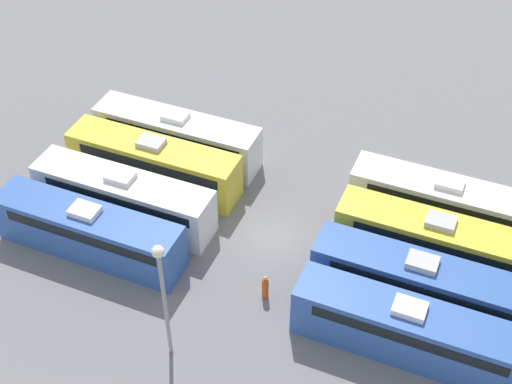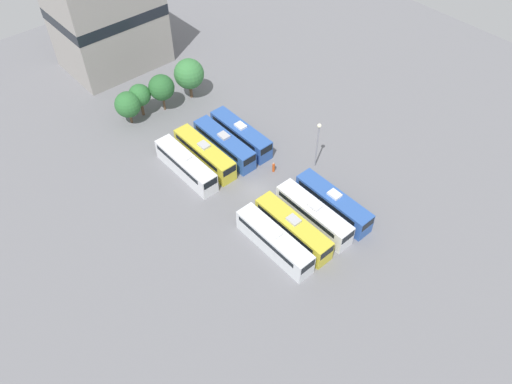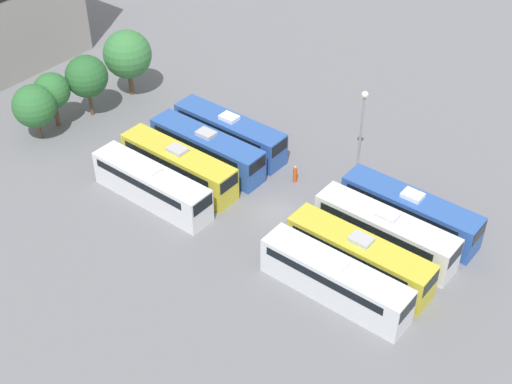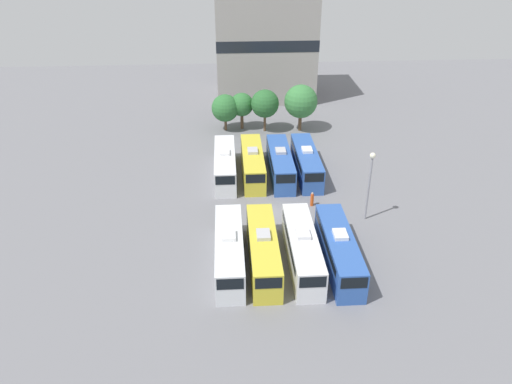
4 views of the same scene
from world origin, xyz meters
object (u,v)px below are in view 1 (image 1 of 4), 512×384
worker_person (265,287)px  bus_3 (90,231)px  bus_7 (406,328)px  bus_5 (437,242)px  bus_2 (124,197)px  bus_4 (446,203)px  light_pole (162,284)px  bus_0 (177,135)px  bus_1 (154,162)px  bus_6 (419,282)px

worker_person → bus_3: bearing=-86.3°
bus_7 → worker_person: size_ratio=6.95×
bus_5 → bus_7: same height
bus_2 → bus_5: size_ratio=1.00×
bus_4 → light_pole: bearing=-36.4°
bus_0 → bus_1: same height
bus_2 → bus_4: same height
bus_3 → bus_6: bearing=100.6°
bus_1 → worker_person: bus_1 is taller
light_pole → bus_0: bearing=-154.2°
bus_3 → light_pole: (4.47, 7.42, 3.52)m
bus_4 → bus_6: bearing=-0.7°
light_pole → bus_4: bearing=143.6°
bus_1 → light_pole: (11.28, 7.01, 3.52)m
bus_4 → worker_person: (9.42, -7.69, -0.91)m
bus_0 → bus_5: (3.12, 17.87, 0.00)m
bus_3 → bus_4: same height
bus_2 → bus_6: 17.78m
bus_4 → worker_person: bearing=-39.2°
bus_1 → bus_7: (6.62, 17.80, 0.00)m
bus_1 → bus_0: bearing=178.6°
light_pole → bus_5: bearing=135.7°
bus_1 → bus_5: 17.94m
bus_2 → bus_7: size_ratio=1.00×
bus_7 → worker_person: bearing=-93.7°
bus_6 → worker_person: (2.71, -7.61, -0.91)m
bus_1 → bus_6: (3.42, 17.69, 0.00)m
bus_3 → bus_4: bearing=119.1°
bus_6 → worker_person: 8.13m
bus_2 → light_pole: light_pole is taller
bus_2 → bus_7: bearing=80.2°
bus_2 → worker_person: bearing=75.7°
bus_4 → bus_7: same height
bus_3 → bus_1: bearing=176.6°
bus_2 → bus_6: (-0.12, 17.78, 0.00)m
bus_1 → worker_person: size_ratio=6.95×
bus_0 → light_pole: bearing=25.8°
bus_2 → bus_7: same height
bus_5 → worker_person: bearing=-52.4°
bus_2 → bus_1: bearing=178.5°
bus_2 → bus_4: (-6.84, 17.86, 0.00)m
bus_0 → bus_4: 17.69m
bus_2 → bus_3: bearing=-5.5°
bus_0 → worker_person: bearing=47.4°
bus_1 → worker_person: 11.83m
bus_7 → worker_person: bus_7 is taller
bus_5 → light_pole: 16.05m
bus_3 → bus_5: same height
bus_5 → bus_6: 3.36m
bus_3 → bus_6: 18.41m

